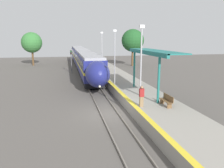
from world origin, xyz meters
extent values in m
plane|color=#56514C|center=(0.00, 0.00, 0.00)|extent=(120.00, 120.00, 0.00)
cube|color=slate|center=(-0.72, 0.00, 0.07)|extent=(0.08, 90.00, 0.15)
cube|color=slate|center=(0.72, 0.00, 0.07)|extent=(0.08, 90.00, 0.15)
cube|color=black|center=(0.00, 18.16, 0.62)|extent=(2.46, 19.09, 0.81)
cube|color=navy|center=(0.00, 18.16, 1.49)|extent=(2.80, 20.75, 0.93)
cube|color=yellow|center=(0.00, 18.16, 2.11)|extent=(2.81, 20.75, 0.32)
cube|color=navy|center=(0.00, 18.16, 2.97)|extent=(2.80, 20.75, 1.40)
cube|color=black|center=(0.00, 18.16, 2.90)|extent=(2.83, 19.09, 0.77)
cube|color=#9E9EA3|center=(0.00, 18.16, 3.83)|extent=(2.52, 20.75, 0.30)
cylinder|color=black|center=(-0.72, 10.63, 0.47)|extent=(0.12, 0.94, 0.94)
cylinder|color=black|center=(0.72, 10.63, 0.47)|extent=(0.12, 0.94, 0.94)
cylinder|color=black|center=(-0.72, 12.83, 0.47)|extent=(0.12, 0.94, 0.94)
cylinder|color=black|center=(0.72, 12.83, 0.47)|extent=(0.12, 0.94, 0.94)
cylinder|color=black|center=(-0.72, 23.50, 0.47)|extent=(0.12, 0.94, 0.94)
cylinder|color=black|center=(0.72, 23.50, 0.47)|extent=(0.12, 0.94, 0.94)
cylinder|color=black|center=(-0.72, 25.70, 0.47)|extent=(0.12, 0.94, 0.94)
cylinder|color=black|center=(0.72, 25.70, 0.47)|extent=(0.12, 0.94, 0.94)
ellipsoid|color=navy|center=(0.00, 6.47, 2.35)|extent=(2.69, 3.97, 2.91)
ellipsoid|color=black|center=(0.00, 5.97, 2.83)|extent=(1.96, 2.31, 1.48)
sphere|color=#F9F4CC|center=(0.00, 4.98, 1.28)|extent=(0.24, 0.24, 0.24)
cube|color=black|center=(0.00, 39.72, 0.62)|extent=(2.46, 19.09, 0.81)
cube|color=navy|center=(0.00, 39.72, 1.49)|extent=(2.80, 20.75, 0.93)
cube|color=yellow|center=(0.00, 39.72, 2.11)|extent=(2.81, 20.75, 0.32)
cube|color=navy|center=(0.00, 39.72, 2.97)|extent=(2.80, 20.75, 1.40)
cube|color=black|center=(0.00, 39.72, 2.90)|extent=(2.83, 19.09, 0.77)
cube|color=#9E9EA3|center=(0.00, 39.72, 3.83)|extent=(2.52, 20.75, 0.30)
cylinder|color=black|center=(-0.72, 32.18, 0.47)|extent=(0.12, 0.94, 0.94)
cylinder|color=black|center=(0.72, 32.18, 0.47)|extent=(0.12, 0.94, 0.94)
cylinder|color=black|center=(-0.72, 34.38, 0.47)|extent=(0.12, 0.94, 0.94)
cylinder|color=black|center=(0.72, 34.38, 0.47)|extent=(0.12, 0.94, 0.94)
cylinder|color=black|center=(-0.72, 45.05, 0.47)|extent=(0.12, 0.94, 0.94)
cylinder|color=black|center=(0.72, 45.05, 0.47)|extent=(0.12, 0.94, 0.94)
cylinder|color=black|center=(-0.72, 47.25, 0.47)|extent=(0.12, 0.94, 0.94)
cylinder|color=black|center=(0.72, 47.25, 0.47)|extent=(0.12, 0.94, 0.94)
cube|color=gray|center=(3.80, 0.00, 0.47)|extent=(4.29, 64.00, 0.94)
cube|color=yellow|center=(1.85, 0.00, 0.94)|extent=(0.40, 64.00, 0.01)
cube|color=brown|center=(4.25, -2.30, 1.15)|extent=(0.36, 0.06, 0.42)
cube|color=brown|center=(4.25, -1.03, 1.15)|extent=(0.36, 0.06, 0.42)
cube|color=brown|center=(4.25, -1.66, 1.37)|extent=(0.44, 1.70, 0.03)
cube|color=brown|center=(4.45, -1.66, 1.61)|extent=(0.04, 1.70, 0.44)
cube|color=#7F6647|center=(2.29, -1.46, 1.34)|extent=(0.28, 0.20, 0.81)
cube|color=maroon|center=(2.29, -1.46, 2.07)|extent=(0.36, 0.22, 0.64)
sphere|color=#936B4C|center=(2.29, -1.46, 2.50)|extent=(0.22, 0.22, 0.22)
cylinder|color=#59595E|center=(-2.36, 23.20, 1.69)|extent=(0.14, 0.14, 3.38)
cube|color=black|center=(-2.36, 23.20, 3.73)|extent=(0.28, 0.20, 0.70)
sphere|color=#1ED833|center=(-2.36, 23.09, 3.90)|extent=(0.14, 0.14, 0.14)
sphere|color=#330A0A|center=(-2.36, 23.09, 3.56)|extent=(0.14, 0.14, 0.14)
cylinder|color=#9E9EA3|center=(2.21, -1.33, 3.93)|extent=(0.12, 0.12, 5.99)
cube|color=silver|center=(2.21, -1.33, 7.05)|extent=(0.36, 0.20, 0.24)
cylinder|color=#9E9EA3|center=(2.21, 7.67, 3.93)|extent=(0.12, 0.12, 5.99)
cube|color=silver|center=(2.21, 7.67, 7.05)|extent=(0.36, 0.20, 0.24)
cylinder|color=#9E9EA3|center=(2.21, 16.68, 3.93)|extent=(0.12, 0.12, 5.99)
cube|color=silver|center=(2.21, 16.68, 7.05)|extent=(0.36, 0.20, 0.24)
cylinder|color=#1E6B66|center=(3.95, -0.80, 2.88)|extent=(0.20, 0.20, 3.88)
cylinder|color=#1E6B66|center=(3.95, 5.67, 2.88)|extent=(0.20, 0.20, 3.88)
cube|color=#1E6B66|center=(3.95, 2.43, 4.92)|extent=(0.24, 9.47, 0.36)
cube|color=#1E6B66|center=(4.85, 2.43, 5.04)|extent=(2.00, 9.47, 0.10)
cylinder|color=brown|center=(-10.76, 36.42, 1.71)|extent=(0.44, 0.44, 3.41)
sphere|color=#337033|center=(-10.76, 36.42, 5.27)|extent=(4.64, 4.64, 4.64)
cylinder|color=brown|center=(11.65, 31.00, 1.86)|extent=(0.44, 0.44, 3.72)
sphere|color=#1E5123|center=(11.65, 31.00, 5.73)|extent=(5.04, 5.04, 5.04)
camera|label=1|loc=(-3.38, -17.00, 6.19)|focal=35.00mm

